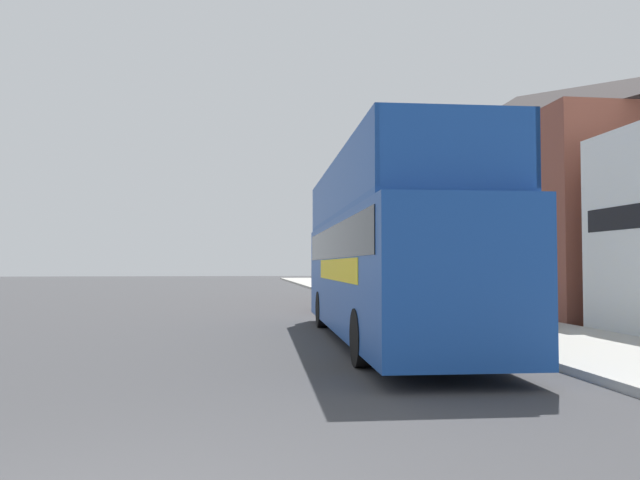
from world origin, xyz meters
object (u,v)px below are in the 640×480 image
lamp_post_second (466,203)px  tour_bus (385,263)px  parked_car_ahead_of_bus (346,293)px  lamp_post_third (392,215)px

lamp_post_second → tour_bus: bearing=-148.9°
tour_bus → parked_car_ahead_of_bus: (0.68, 8.99, -1.07)m
lamp_post_third → tour_bus: bearing=-105.1°
tour_bus → lamp_post_second: lamp_post_second is taller
tour_bus → parked_car_ahead_of_bus: bearing=87.6°
lamp_post_third → parked_car_ahead_of_bus: bearing=-173.2°
tour_bus → parked_car_ahead_of_bus: size_ratio=2.74×
parked_car_ahead_of_bus → lamp_post_second: 8.13m
tour_bus → lamp_post_third: 9.70m
parked_car_ahead_of_bus → lamp_post_second: size_ratio=0.90×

